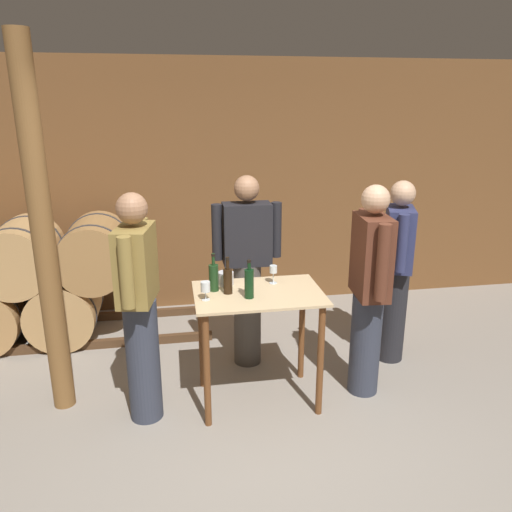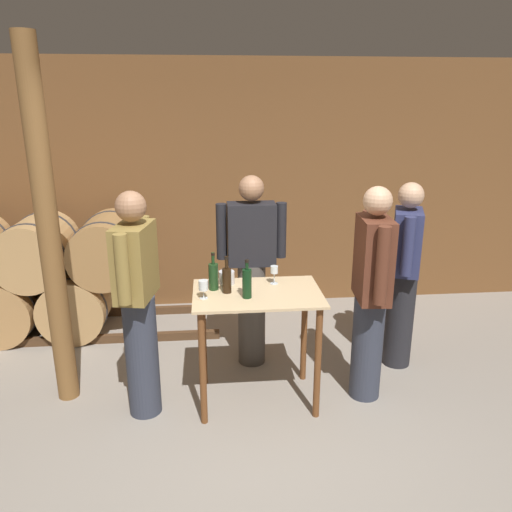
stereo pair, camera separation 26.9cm
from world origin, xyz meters
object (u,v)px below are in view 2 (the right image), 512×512
object	(u,v)px
wooden_post	(49,233)
wine_glass_near_center	(274,271)
wine_glass_near_left	(203,286)
wine_bottle_left	(227,279)
person_visitor_bearded	(371,291)
wine_bottle_center	(247,283)
ice_bucket	(227,278)
person_visitor_near_door	(252,268)
person_visitor_with_scarf	(404,273)
wine_bottle_far_left	(213,276)
person_host	(138,302)

from	to	relation	value
wooden_post	wine_glass_near_center	distance (m)	1.68
wooden_post	wine_glass_near_left	distance (m)	1.19
wine_bottle_left	person_visitor_bearded	size ratio (longest dim) A/B	0.16
wine_bottle_center	person_visitor_bearded	bearing A→B (deg)	4.49
ice_bucket	person_visitor_near_door	size ratio (longest dim) A/B	0.07
wine_bottle_center	wine_glass_near_left	bearing A→B (deg)	177.75
wine_bottle_left	person_visitor_near_door	xyz separation A→B (m)	(0.23, 0.59, -0.12)
wine_glass_near_center	person_visitor_bearded	xyz separation A→B (m)	(0.71, -0.19, -0.12)
wine_glass_near_center	person_visitor_near_door	size ratio (longest dim) A/B	0.09
wine_bottle_left	person_visitor_with_scarf	distance (m)	1.59
wine_glass_near_center	person_visitor_near_door	world-z (taller)	person_visitor_near_door
wine_glass_near_center	ice_bucket	size ratio (longest dim) A/B	1.20
wine_bottle_far_left	person_visitor_near_door	size ratio (longest dim) A/B	0.17
wine_bottle_center	ice_bucket	distance (m)	0.33
wine_bottle_center	person_visitor_bearded	xyz separation A→B (m)	(0.94, 0.07, -0.13)
wooden_post	ice_bucket	bearing A→B (deg)	0.61
person_visitor_near_door	wine_glass_near_left	bearing A→B (deg)	-120.38
wine_bottle_far_left	person_visitor_with_scarf	world-z (taller)	person_visitor_with_scarf
ice_bucket	person_visitor_bearded	xyz separation A→B (m)	(1.08, -0.22, -0.07)
person_host	person_visitor_bearded	bearing A→B (deg)	1.96
person_visitor_with_scarf	wine_glass_near_center	bearing A→B (deg)	-166.21
ice_bucket	person_visitor_bearded	world-z (taller)	person_visitor_bearded
wine_glass_near_left	ice_bucket	size ratio (longest dim) A/B	1.14
wine_glass_near_left	person_visitor_bearded	world-z (taller)	person_visitor_bearded
person_visitor_bearded	person_visitor_with_scarf	bearing A→B (deg)	46.92
wine_bottle_center	wine_glass_near_left	distance (m)	0.31
wine_glass_near_center	person_visitor_with_scarf	size ratio (longest dim) A/B	0.09
wooden_post	ice_bucket	world-z (taller)	wooden_post
wine_glass_near_center	person_visitor_near_door	distance (m)	0.48
wine_bottle_center	person_visitor_near_door	bearing A→B (deg)	82.43
wine_bottle_center	person_visitor_with_scarf	world-z (taller)	person_visitor_with_scarf
wine_bottle_left	wine_glass_near_left	size ratio (longest dim) A/B	2.03
wooden_post	ice_bucket	distance (m)	1.34
wine_glass_near_center	wooden_post	bearing A→B (deg)	179.27
wine_bottle_left	person_visitor_near_door	bearing A→B (deg)	68.36
wooden_post	wine_bottle_center	xyz separation A→B (m)	(1.41, -0.28, -0.33)
wooden_post	wine_bottle_left	bearing A→B (deg)	-7.55
wine_glass_near_left	person_visitor_near_door	bearing A→B (deg)	59.62
wine_bottle_far_left	person_visitor_with_scarf	xyz separation A→B (m)	(1.62, 0.36, -0.15)
wine_bottle_far_left	person_visitor_near_door	world-z (taller)	person_visitor_near_door
ice_bucket	person_visitor_with_scarf	xyz separation A→B (m)	(1.52, 0.25, -0.10)
ice_bucket	person_visitor_bearded	bearing A→B (deg)	-11.65
wine_glass_near_center	wine_bottle_left	bearing A→B (deg)	-158.22
wine_bottle_far_left	person_visitor_with_scarf	size ratio (longest dim) A/B	0.18
wine_bottle_center	person_visitor_with_scarf	bearing A→B (deg)	21.49
wine_glass_near_left	person_visitor_bearded	xyz separation A→B (m)	(1.25, 0.06, -0.11)
person_visitor_near_door	person_host	bearing A→B (deg)	-141.74
wine_bottle_center	wine_glass_near_left	world-z (taller)	wine_bottle_center
wine_bottle_far_left	wine_glass_near_left	bearing A→B (deg)	-113.13
wine_bottle_center	wine_glass_near_left	xyz separation A→B (m)	(-0.31, 0.01, -0.02)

